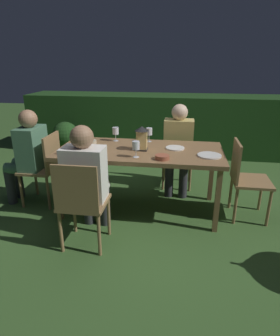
# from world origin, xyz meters

# --- Properties ---
(ground_plane) EXTENTS (16.00, 16.00, 0.00)m
(ground_plane) POSITION_xyz_m (0.00, 0.00, 0.00)
(ground_plane) COLOR #385B28
(dining_table) EXTENTS (1.82, 0.87, 0.74)m
(dining_table) POSITION_xyz_m (0.00, 0.00, 0.69)
(dining_table) COLOR olive
(dining_table) RESTS_ON ground
(chair_head_near) EXTENTS (0.40, 0.42, 0.87)m
(chair_head_near) POSITION_xyz_m (-1.16, 0.00, 0.49)
(chair_head_near) COLOR #937047
(chair_head_near) RESTS_ON ground
(person_in_green) EXTENTS (0.48, 0.38, 1.15)m
(person_in_green) POSITION_xyz_m (-1.35, 0.00, 0.64)
(person_in_green) COLOR #4C7A5B
(person_in_green) RESTS_ON ground
(chair_head_far) EXTENTS (0.40, 0.42, 0.87)m
(chair_head_far) POSITION_xyz_m (1.16, 0.00, 0.49)
(chair_head_far) COLOR #937047
(chair_head_far) RESTS_ON ground
(chair_side_left_a) EXTENTS (0.42, 0.40, 0.87)m
(chair_side_left_a) POSITION_xyz_m (-0.41, -0.83, 0.49)
(chair_side_left_a) COLOR #937047
(chair_side_left_a) RESTS_ON ground
(person_in_cream) EXTENTS (0.38, 0.47, 1.15)m
(person_in_cream) POSITION_xyz_m (-0.41, -0.63, 0.64)
(person_in_cream) COLOR white
(person_in_cream) RESTS_ON ground
(chair_side_right_b) EXTENTS (0.42, 0.40, 0.87)m
(chair_side_right_b) POSITION_xyz_m (0.41, 0.83, 0.49)
(chair_side_right_b) COLOR #937047
(chair_side_right_b) RESTS_ON ground
(person_in_mustard) EXTENTS (0.38, 0.47, 1.15)m
(person_in_mustard) POSITION_xyz_m (0.41, 0.63, 0.64)
(person_in_mustard) COLOR tan
(person_in_mustard) RESTS_ON ground
(lantern_centerpiece) EXTENTS (0.15, 0.15, 0.27)m
(lantern_centerpiece) POSITION_xyz_m (0.02, -0.02, 0.89)
(lantern_centerpiece) COLOR black
(lantern_centerpiece) RESTS_ON dining_table
(green_bottle_on_table) EXTENTS (0.07, 0.07, 0.29)m
(green_bottle_on_table) POSITION_xyz_m (-0.57, -0.34, 0.85)
(green_bottle_on_table) COLOR #1E5B2D
(green_bottle_on_table) RESTS_ON dining_table
(wine_glass_a) EXTENTS (0.08, 0.08, 0.17)m
(wine_glass_a) POSITION_xyz_m (-0.35, 0.31, 0.86)
(wine_glass_a) COLOR silver
(wine_glass_a) RESTS_ON dining_table
(wine_glass_b) EXTENTS (0.08, 0.08, 0.17)m
(wine_glass_b) POSITION_xyz_m (0.06, 0.33, 0.86)
(wine_glass_b) COLOR silver
(wine_glass_b) RESTS_ON dining_table
(wine_glass_c) EXTENTS (0.08, 0.08, 0.17)m
(wine_glass_c) POSITION_xyz_m (-0.61, -0.03, 0.86)
(wine_glass_c) COLOR silver
(wine_glass_c) RESTS_ON dining_table
(wine_glass_d) EXTENTS (0.08, 0.08, 0.17)m
(wine_glass_d) POSITION_xyz_m (-0.00, -0.28, 0.86)
(wine_glass_d) COLOR silver
(wine_glass_d) RESTS_ON dining_table
(plate_a) EXTENTS (0.25, 0.25, 0.01)m
(plate_a) POSITION_xyz_m (0.75, -0.13, 0.75)
(plate_a) COLOR silver
(plate_a) RESTS_ON dining_table
(plate_b) EXTENTS (0.21, 0.21, 0.01)m
(plate_b) POSITION_xyz_m (0.38, 0.08, 0.75)
(plate_b) COLOR white
(plate_b) RESTS_ON dining_table
(bowl_olives) EXTENTS (0.17, 0.17, 0.04)m
(bowl_olives) POSITION_xyz_m (-0.62, 0.13, 0.77)
(bowl_olives) COLOR #BCAD8E
(bowl_olives) RESTS_ON dining_table
(bowl_bread) EXTENTS (0.14, 0.14, 0.04)m
(bowl_bread) POSITION_xyz_m (0.27, -0.30, 0.77)
(bowl_bread) COLOR #9E5138
(bowl_bread) RESTS_ON dining_table
(bowl_salad) EXTENTS (0.13, 0.13, 0.06)m
(bowl_salad) POSITION_xyz_m (-0.46, -0.14, 0.77)
(bowl_salad) COLOR #BCAD8E
(bowl_salad) RESTS_ON dining_table
(bowl_dip) EXTENTS (0.15, 0.15, 0.06)m
(bowl_dip) POSITION_xyz_m (-0.73, -0.20, 0.77)
(bowl_dip) COLOR silver
(bowl_dip) RESTS_ON dining_table
(hedge_backdrop) EXTENTS (4.90, 0.83, 1.07)m
(hedge_backdrop) POSITION_xyz_m (0.00, 2.37, 0.53)
(hedge_backdrop) COLOR #1E4219
(hedge_backdrop) RESTS_ON ground
(potted_plant_by_hedge) EXTENTS (0.44, 0.44, 0.68)m
(potted_plant_by_hedge) POSITION_xyz_m (-1.55, 1.61, 0.40)
(potted_plant_by_hedge) COLOR brown
(potted_plant_by_hedge) RESTS_ON ground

